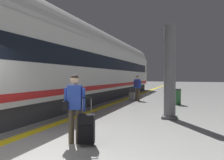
{
  "coord_description": "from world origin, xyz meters",
  "views": [
    {
      "loc": [
        3.4,
        -2.68,
        1.62
      ],
      "look_at": [
        0.32,
        4.84,
        1.47
      ],
      "focal_mm": 30.13,
      "sensor_mm": 36.0,
      "label": 1
    }
  ],
  "objects_px": {
    "passenger_near": "(137,86)",
    "platform_pillar": "(170,74)",
    "rolling_suitcase_foreground": "(86,129)",
    "suitcase_near": "(132,96)",
    "waste_bin": "(177,97)",
    "high_speed_train": "(73,61)",
    "traveller_foreground": "(74,104)"
  },
  "relations": [
    {
      "from": "high_speed_train",
      "to": "traveller_foreground",
      "type": "xyz_separation_m",
      "value": [
        3.69,
        -5.43,
        -1.54
      ]
    },
    {
      "from": "passenger_near",
      "to": "waste_bin",
      "type": "bearing_deg",
      "value": -20.29
    },
    {
      "from": "waste_bin",
      "to": "rolling_suitcase_foreground",
      "type": "bearing_deg",
      "value": -101.67
    },
    {
      "from": "passenger_near",
      "to": "suitcase_near",
      "type": "xyz_separation_m",
      "value": [
        -0.32,
        -0.13,
        -0.7
      ]
    },
    {
      "from": "platform_pillar",
      "to": "passenger_near",
      "type": "bearing_deg",
      "value": 117.7
    },
    {
      "from": "suitcase_near",
      "to": "platform_pillar",
      "type": "distance_m",
      "value": 5.72
    },
    {
      "from": "traveller_foreground",
      "to": "suitcase_near",
      "type": "xyz_separation_m",
      "value": [
        -0.98,
        8.43,
        -0.66
      ]
    },
    {
      "from": "rolling_suitcase_foreground",
      "to": "platform_pillar",
      "type": "relative_size",
      "value": 0.31
    },
    {
      "from": "rolling_suitcase_foreground",
      "to": "platform_pillar",
      "type": "xyz_separation_m",
      "value": [
        1.53,
        3.74,
        1.33
      ]
    },
    {
      "from": "traveller_foreground",
      "to": "passenger_near",
      "type": "bearing_deg",
      "value": 94.44
    },
    {
      "from": "rolling_suitcase_foreground",
      "to": "waste_bin",
      "type": "relative_size",
      "value": 1.24
    },
    {
      "from": "rolling_suitcase_foreground",
      "to": "high_speed_train",
      "type": "bearing_deg",
      "value": 126.51
    },
    {
      "from": "rolling_suitcase_foreground",
      "to": "platform_pillar",
      "type": "height_order",
      "value": "platform_pillar"
    },
    {
      "from": "rolling_suitcase_foreground",
      "to": "platform_pillar",
      "type": "bearing_deg",
      "value": 67.79
    },
    {
      "from": "rolling_suitcase_foreground",
      "to": "suitcase_near",
      "type": "xyz_separation_m",
      "value": [
        -1.35,
        8.48,
        -0.09
      ]
    },
    {
      "from": "passenger_near",
      "to": "high_speed_train",
      "type": "bearing_deg",
      "value": -133.97
    },
    {
      "from": "passenger_near",
      "to": "suitcase_near",
      "type": "height_order",
      "value": "passenger_near"
    },
    {
      "from": "high_speed_train",
      "to": "rolling_suitcase_foreground",
      "type": "height_order",
      "value": "high_speed_train"
    },
    {
      "from": "passenger_near",
      "to": "waste_bin",
      "type": "height_order",
      "value": "passenger_near"
    },
    {
      "from": "traveller_foreground",
      "to": "rolling_suitcase_foreground",
      "type": "relative_size",
      "value": 1.48
    },
    {
      "from": "rolling_suitcase_foreground",
      "to": "waste_bin",
      "type": "height_order",
      "value": "rolling_suitcase_foreground"
    },
    {
      "from": "traveller_foreground",
      "to": "platform_pillar",
      "type": "height_order",
      "value": "platform_pillar"
    },
    {
      "from": "high_speed_train",
      "to": "suitcase_near",
      "type": "distance_m",
      "value": 4.6
    },
    {
      "from": "traveller_foreground",
      "to": "passenger_near",
      "type": "distance_m",
      "value": 8.59
    },
    {
      "from": "rolling_suitcase_foreground",
      "to": "suitcase_near",
      "type": "height_order",
      "value": "rolling_suitcase_foreground"
    },
    {
      "from": "rolling_suitcase_foreground",
      "to": "waste_bin",
      "type": "bearing_deg",
      "value": 78.33
    },
    {
      "from": "traveller_foreground",
      "to": "rolling_suitcase_foreground",
      "type": "bearing_deg",
      "value": -6.87
    },
    {
      "from": "suitcase_near",
      "to": "waste_bin",
      "type": "distance_m",
      "value": 3.05
    },
    {
      "from": "traveller_foreground",
      "to": "suitcase_near",
      "type": "distance_m",
      "value": 8.51
    },
    {
      "from": "high_speed_train",
      "to": "platform_pillar",
      "type": "distance_m",
      "value": 5.89
    },
    {
      "from": "rolling_suitcase_foreground",
      "to": "passenger_near",
      "type": "distance_m",
      "value": 8.69
    },
    {
      "from": "passenger_near",
      "to": "platform_pillar",
      "type": "bearing_deg",
      "value": -62.3
    }
  ]
}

